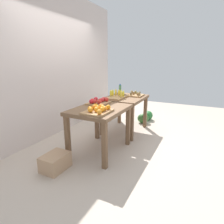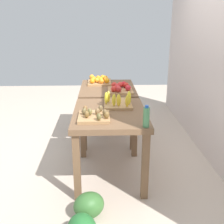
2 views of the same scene
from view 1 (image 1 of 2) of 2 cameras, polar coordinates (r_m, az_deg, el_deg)
The scene contains 11 objects.
ground_plane at distance 3.87m, azimuth 0.62°, elevation -8.35°, with size 8.00×8.00×0.00m, color #C2AF9E.
back_wall at distance 4.30m, azimuth -16.25°, elevation 14.04°, with size 4.40×0.12×3.00m, color beige.
display_table_left at distance 3.17m, azimuth -3.76°, elevation -0.84°, with size 1.04×0.80×0.79m.
display_table_right at distance 4.15m, azimuth 4.02°, elevation 3.04°, with size 1.04×0.80×0.79m.
orange_bin at distance 2.85m, azimuth -4.29°, elevation 0.63°, with size 0.44×0.36×0.11m.
apple_bin at distance 3.43m, azimuth -4.15°, elevation 3.18°, with size 0.40×0.34×0.11m.
banana_crate at distance 3.96m, azimuth 1.48°, elevation 4.87°, with size 0.44×0.33×0.17m.
kiwi_bin at distance 4.25m, azimuth 7.19°, elevation 5.33°, with size 0.36×0.32×0.10m.
water_bottle at distance 4.65m, azimuth 2.49°, elevation 7.14°, with size 0.06×0.06×0.21m.
watermelon_pile at distance 5.03m, azimuth 10.32°, elevation -1.44°, with size 0.67×0.38×0.25m.
cardboard_produce_box at distance 2.96m, azimuth -16.98°, elevation -14.44°, with size 0.40×0.30×0.24m, color tan.
Camera 1 is at (-3.19, -1.54, 1.56)m, focal length 29.82 mm.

